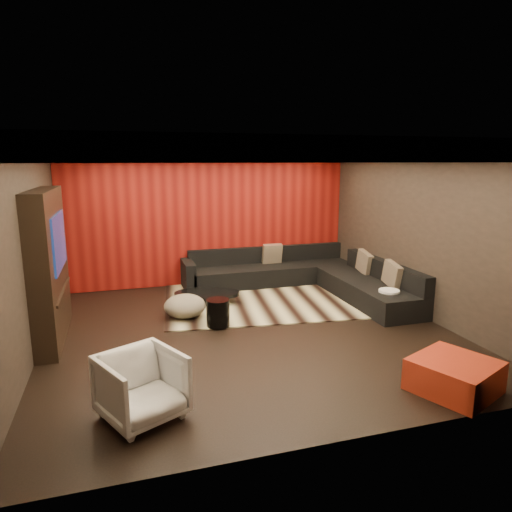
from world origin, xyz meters
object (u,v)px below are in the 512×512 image
object	(u,v)px
coffee_table	(207,297)
sectional_sofa	(305,277)
drum_stool	(218,313)
orange_ottoman	(454,376)
armchair	(142,387)
white_side_table	(388,302)

from	to	relation	value
coffee_table	sectional_sofa	distance (m)	2.12
coffee_table	drum_stool	world-z (taller)	drum_stool
orange_ottoman	armchair	size ratio (longest dim) A/B	1.08
drum_stool	white_side_table	bearing A→B (deg)	-5.28
coffee_table	armchair	size ratio (longest dim) A/B	1.56
armchair	sectional_sofa	xyz separation A→B (m)	(3.45, 3.91, -0.09)
armchair	white_side_table	bearing A→B (deg)	0.10
white_side_table	orange_ottoman	xyz separation A→B (m)	(-0.77, -2.53, -0.04)
coffee_table	drum_stool	size ratio (longest dim) A/B	2.78
white_side_table	orange_ottoman	bearing A→B (deg)	-106.90
orange_ottoman	sectional_sofa	size ratio (longest dim) A/B	0.23
armchair	drum_stool	bearing A→B (deg)	34.95
sectional_sofa	drum_stool	bearing A→B (deg)	-144.07
white_side_table	armchair	world-z (taller)	armchair
coffee_table	orange_ottoman	size ratio (longest dim) A/B	1.44
coffee_table	orange_ottoman	distance (m)	4.55
coffee_table	armchair	xyz separation A→B (m)	(-1.36, -3.58, 0.23)
drum_stool	armchair	size ratio (longest dim) A/B	0.56
coffee_table	sectional_sofa	size ratio (longest dim) A/B	0.33
drum_stool	sectional_sofa	size ratio (longest dim) A/B	0.12
coffee_table	white_side_table	xyz separation A→B (m)	(2.86, -1.51, 0.10)
white_side_table	orange_ottoman	size ratio (longest dim) A/B	0.53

